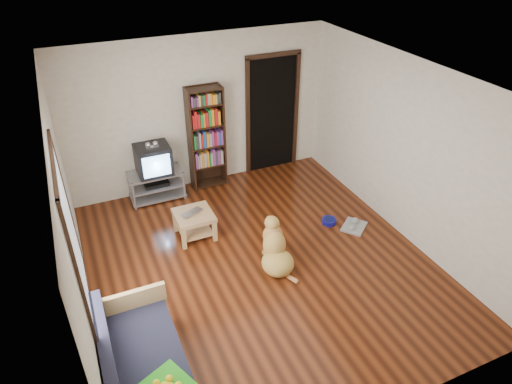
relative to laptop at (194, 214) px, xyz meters
name	(u,v)px	position (x,y,z in m)	size (l,w,h in m)	color
ground	(260,263)	(0.64, -0.95, -0.41)	(5.00, 5.00, 0.00)	#612810
ceiling	(261,82)	(0.64, -0.95, 2.19)	(5.00, 5.00, 0.00)	white
wall_back	(199,113)	(0.64, 1.55, 0.89)	(4.50, 4.50, 0.00)	silver
wall_front	(386,326)	(0.64, -3.45, 0.89)	(4.50, 4.50, 0.00)	silver
wall_left	(71,227)	(-1.61, -0.95, 0.89)	(5.00, 5.00, 0.00)	silver
wall_right	(405,150)	(2.89, -0.95, 0.89)	(5.00, 5.00, 0.00)	silver
laptop	(194,214)	(0.00, 0.00, 0.00)	(0.32, 0.21, 0.03)	#B6B5BA
dog_bowl	(329,221)	(2.02, -0.52, -0.37)	(0.22, 0.22, 0.08)	navy
grey_rag	(354,227)	(2.32, -0.77, -0.40)	(0.40, 0.32, 0.03)	#AAAAAA
window	(73,238)	(-1.60, -1.45, 1.09)	(0.03, 1.46, 1.70)	white
doorway	(272,111)	(1.99, 1.53, 0.71)	(1.03, 0.05, 2.19)	black
tv_stand	(157,184)	(-0.26, 1.30, -0.14)	(0.90, 0.45, 0.50)	#99999E
crt_tv	(153,159)	(-0.26, 1.32, 0.33)	(0.55, 0.52, 0.58)	black
bookshelf	(206,133)	(0.69, 1.39, 0.59)	(0.60, 0.30, 1.80)	black
sofa	(146,378)	(-1.24, -2.33, -0.15)	(0.80, 1.80, 0.80)	tan
coffee_table	(194,220)	(0.00, 0.03, -0.13)	(0.55, 0.55, 0.40)	tan
dog	(275,250)	(0.81, -1.06, -0.15)	(0.51, 0.87, 0.71)	gold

